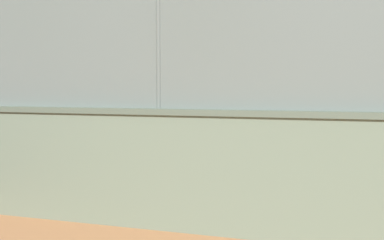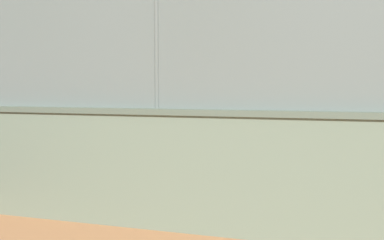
% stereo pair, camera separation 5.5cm
% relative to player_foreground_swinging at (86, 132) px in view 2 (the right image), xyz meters
% --- Properties ---
extents(ground_plane, '(260.00, 260.00, 0.00)m').
position_rel_player_foreground_swinging_xyz_m(ground_plane, '(-5.01, -7.15, -0.88)').
color(ground_plane, '#A36B42').
extents(perimeter_wall, '(23.79, 0.67, 1.65)m').
position_rel_player_foreground_swinging_xyz_m(perimeter_wall, '(-4.79, 3.29, -0.05)').
color(perimeter_wall, slate).
rests_on(perimeter_wall, ground_plane).
extents(fence_panel_on_wall, '(23.38, 0.36, 2.21)m').
position_rel_player_foreground_swinging_xyz_m(fence_panel_on_wall, '(-4.79, 3.29, 1.88)').
color(fence_panel_on_wall, slate).
rests_on(fence_panel_on_wall, perimeter_wall).
extents(player_foreground_swinging, '(1.02, 0.88, 1.50)m').
position_rel_player_foreground_swinging_xyz_m(player_foreground_swinging, '(0.00, 0.00, 0.00)').
color(player_foreground_swinging, '#591919').
rests_on(player_foreground_swinging, ground_plane).
extents(player_near_wall_returning, '(1.10, 0.79, 1.70)m').
position_rel_player_foreground_swinging_xyz_m(player_near_wall_returning, '(-2.47, -7.89, 0.13)').
color(player_near_wall_returning, navy).
rests_on(player_near_wall_returning, ground_plane).
extents(sports_ball, '(0.16, 0.16, 0.16)m').
position_rel_player_foreground_swinging_xyz_m(sports_ball, '(0.78, 0.65, 0.64)').
color(sports_ball, white).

